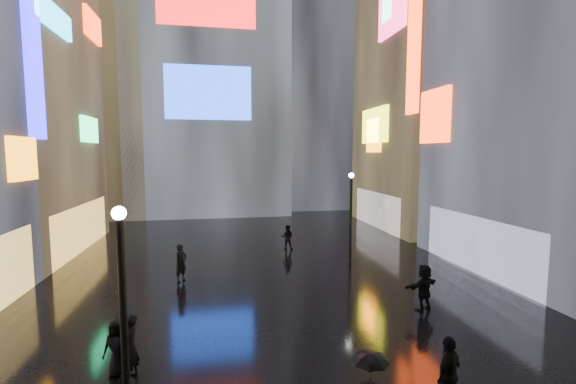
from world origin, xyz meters
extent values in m
plane|color=black|center=(0.00, 20.00, 0.00)|extent=(140.00, 140.00, 0.00)
cube|color=orange|center=(-10.85, 18.32, 6.06)|extent=(0.25, 2.24, 1.94)
cube|color=#1713F5|center=(-10.85, 20.00, 11.00)|extent=(0.25, 1.40, 8.00)
cube|color=#FFC659|center=(-11.10, 26.00, 1.50)|extent=(0.20, 10.00, 3.00)
cube|color=#18DD71|center=(-10.85, 27.82, 7.91)|extent=(0.25, 3.00, 1.71)
cube|color=#18A6E9|center=(-10.85, 22.61, 13.61)|extent=(0.25, 4.84, 1.37)
cube|color=#F5340C|center=(-10.85, 29.70, 15.31)|extent=(0.25, 3.32, 1.94)
cube|color=white|center=(11.10, 17.00, 1.50)|extent=(0.20, 9.00, 3.00)
cube|color=#F5340C|center=(10.85, 21.12, 8.58)|extent=(0.25, 2.99, 3.26)
cube|color=#F5340C|center=(10.85, 24.00, 14.00)|extent=(0.25, 1.40, 10.00)
cube|color=black|center=(16.00, 30.00, 14.00)|extent=(10.00, 12.00, 28.00)
cube|color=white|center=(11.10, 30.00, 1.50)|extent=(0.20, 9.00, 3.00)
cube|color=#EDF518|center=(10.85, 30.32, 8.66)|extent=(0.25, 4.92, 2.91)
cube|color=#F5316B|center=(10.85, 27.51, 17.02)|extent=(0.25, 4.36, 3.46)
cube|color=orange|center=(10.85, 30.44, 7.84)|extent=(0.25, 2.63, 2.87)
cube|color=#18DD71|center=(10.85, 28.19, 17.94)|extent=(0.25, 1.69, 2.90)
cube|color=black|center=(-3.00, 44.00, 21.00)|extent=(16.00, 14.00, 42.00)
cube|color=#194CFF|center=(-3.00, 36.90, 12.00)|extent=(8.00, 0.20, 5.00)
cube|color=black|center=(9.00, 46.00, 17.00)|extent=(12.00, 12.00, 34.00)
cube|color=black|center=(-14.00, 42.00, 13.00)|extent=(10.00, 10.00, 26.00)
cylinder|color=black|center=(-4.39, 7.76, 2.50)|extent=(0.16, 0.16, 5.00)
sphere|color=white|center=(-4.39, 7.76, 5.05)|extent=(0.30, 0.30, 0.30)
cylinder|color=black|center=(5.20, 20.19, 2.50)|extent=(0.16, 0.16, 5.00)
sphere|color=white|center=(5.20, 20.19, 5.05)|extent=(0.30, 0.30, 0.30)
imported|color=black|center=(3.12, 7.32, 0.94)|extent=(1.17, 1.00, 1.89)
imported|color=black|center=(-5.21, 10.41, 0.82)|extent=(0.89, 0.67, 1.65)
imported|color=black|center=(5.77, 13.06, 0.94)|extent=(1.82, 1.14, 1.87)
imported|color=black|center=(-4.17, 18.44, 0.93)|extent=(0.79, 0.80, 1.86)
imported|color=black|center=(2.14, 23.78, 0.81)|extent=(0.95, 0.84, 1.63)
imported|color=black|center=(0.46, 5.87, 2.23)|extent=(1.00, 1.00, 0.62)
imported|color=black|center=(-5.21, 10.41, 2.04)|extent=(1.21, 1.20, 0.79)
imported|color=black|center=(-4.82, 10.11, 0.94)|extent=(0.64, 0.79, 1.88)
camera|label=1|loc=(-2.36, -0.71, 6.29)|focal=24.00mm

